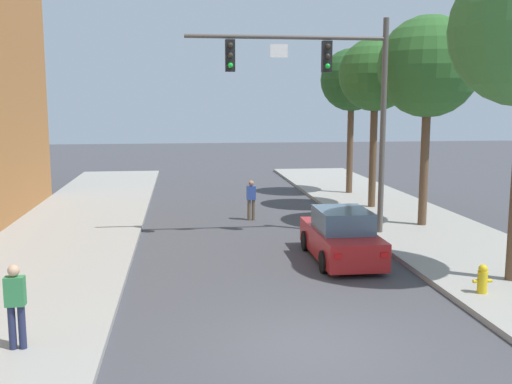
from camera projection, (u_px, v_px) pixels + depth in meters
name	position (u px, v px, depth m)	size (l,w,h in m)	color
ground_plane	(310.00, 346.00, 11.65)	(120.00, 120.00, 0.00)	#424247
traffic_signal_mast	(329.00, 85.00, 20.25)	(7.00, 0.38, 7.50)	#514C47
car_lead_red	(341.00, 237.00, 17.93)	(1.86, 4.25, 1.60)	#B21E1E
pedestrian_sidewalk_left_walker	(16.00, 302.00, 11.04)	(0.36, 0.22, 1.64)	#232847
pedestrian_crossing_road	(251.00, 198.00, 24.07)	(0.36, 0.22, 1.64)	brown
fire_hydrant	(483.00, 279.00, 14.40)	(0.48, 0.24, 0.72)	gold
street_tree_second	(428.00, 67.00, 21.70)	(3.73, 3.73, 7.80)	brown
street_tree_third	(375.00, 76.00, 25.64)	(3.18, 3.18, 7.43)	brown
street_tree_farthest	(352.00, 81.00, 29.80)	(3.14, 3.14, 7.34)	brown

